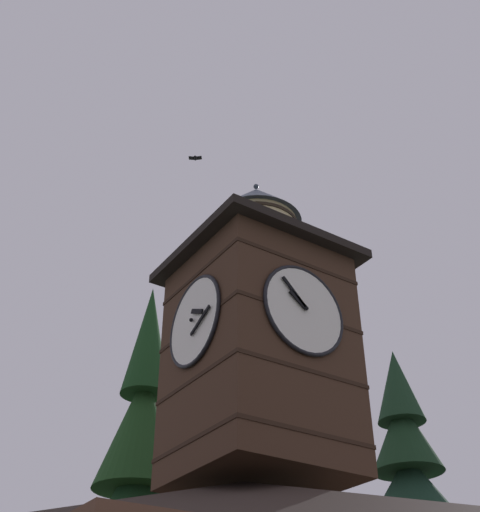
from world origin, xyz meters
TOP-DOWN VIEW (x-y plane):
  - clock_tower at (-1.19, -2.71)m, footprint 4.46×4.46m
  - flying_bird_high at (-1.15, -6.56)m, footprint 0.49×0.42m

SIDE VIEW (x-z plane):
  - clock_tower at x=-1.19m, z-range 5.54..14.49m
  - flying_bird_high at x=-1.15m, z-range 19.00..19.13m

